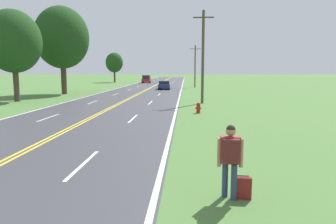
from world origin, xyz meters
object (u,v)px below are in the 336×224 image
suitcase (242,188)px  car_red_van_mid_near (146,79)px  hitchhiker_person (230,154)px  tree_mid_treeline (13,42)px  car_dark_blue_sedan_approaching (164,85)px  fire_hydrant (198,108)px  tree_left_verge (62,38)px  tree_behind_sign (114,63)px

suitcase → car_red_van_mid_near: 63.61m
hitchhiker_person → tree_mid_treeline: size_ratio=0.21×
car_red_van_mid_near → hitchhiker_person: bearing=-173.4°
car_dark_blue_sedan_approaching → hitchhiker_person: bearing=3.6°
hitchhiker_person → fire_hydrant: hitchhiker_person is taller
hitchhiker_person → tree_mid_treeline: 27.23m
suitcase → fire_hydrant: fire_hydrant is taller
tree_left_verge → car_dark_blue_sedan_approaching: tree_left_verge is taller
tree_mid_treeline → tree_left_verge: bearing=84.1°
tree_behind_sign → car_red_van_mid_near: size_ratio=1.46×
suitcase → tree_mid_treeline: bearing=42.7°
hitchhiker_person → tree_left_verge: tree_left_verge is taller
car_dark_blue_sedan_approaching → car_red_van_mid_near: car_red_van_mid_near is taller
car_red_van_mid_near → tree_left_verge: bearing=167.2°
tree_left_verge → fire_hydrant: bearing=-44.5°
hitchhiker_person → tree_behind_sign: 66.91m
tree_left_verge → tree_behind_sign: 34.79m
hitchhiker_person → car_dark_blue_sedan_approaching: 39.85m
tree_behind_sign → suitcase: bearing=-74.1°
tree_behind_sign → car_dark_blue_sedan_approaching: bearing=-61.0°
hitchhiker_person → car_red_van_mid_near: 63.59m
tree_left_verge → car_dark_blue_sedan_approaching: (11.74, 9.95, -6.15)m
hitchhiker_person → fire_hydrant: (-0.16, 13.95, -0.69)m
tree_behind_sign → car_dark_blue_sedan_approaching: 28.53m
tree_behind_sign → car_dark_blue_sedan_approaching: tree_behind_sign is taller
fire_hydrant → tree_mid_treeline: tree_mid_treeline is taller
tree_behind_sign → hitchhiker_person: bearing=-74.3°
fire_hydrant → tree_left_verge: (-15.97, 15.70, 6.45)m
fire_hydrant → tree_behind_sign: tree_behind_sign is taller
car_dark_blue_sedan_approaching → suitcase: bearing=4.0°
fire_hydrant → tree_behind_sign: bearing=109.6°
car_dark_blue_sedan_approaching → car_red_van_mid_near: bearing=-168.6°
tree_left_verge → tree_mid_treeline: size_ratio=1.24×
fire_hydrant → tree_mid_treeline: 18.94m
suitcase → car_red_van_mid_near: (-10.50, 62.74, 0.66)m
tree_left_verge → tree_mid_treeline: 9.04m
suitcase → tree_behind_sign: tree_behind_sign is taller
fire_hydrant → car_dark_blue_sedan_approaching: 26.00m
hitchhiker_person → tree_left_verge: size_ratio=0.16×
suitcase → tree_left_verge: tree_left_verge is taller
car_dark_blue_sedan_approaching → tree_mid_treeline: bearing=-36.6°
tree_behind_sign → car_red_van_mid_near: (7.87, -1.56, -3.75)m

